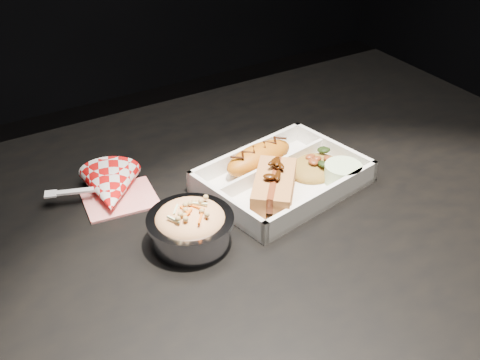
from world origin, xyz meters
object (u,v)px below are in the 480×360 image
at_px(fried_pastry, 259,158).
at_px(napkin_fork, 111,190).
at_px(foil_coleslaw_cup, 190,225).
at_px(food_tray, 282,181).
at_px(hotdog, 274,186).
at_px(dining_table, 257,247).

relative_size(fried_pastry, napkin_fork, 0.80).
xyz_separation_m(foil_coleslaw_cup, napkin_fork, (-0.06, 0.16, -0.02)).
relative_size(food_tray, fried_pastry, 2.09).
distance_m(hotdog, foil_coleslaw_cup, 0.15).
bearing_deg(dining_table, foil_coleslaw_cup, -165.02).
height_order(fried_pastry, napkin_fork, napkin_fork).
relative_size(food_tray, hotdog, 2.12).
xyz_separation_m(fried_pastry, hotdog, (-0.03, -0.09, 0.00)).
height_order(foil_coleslaw_cup, napkin_fork, foil_coleslaw_cup).
bearing_deg(dining_table, napkin_fork, 146.73).
distance_m(food_tray, foil_coleslaw_cup, 0.20).
bearing_deg(fried_pastry, foil_coleslaw_cup, -149.46).
height_order(food_tray, napkin_fork, napkin_fork).
xyz_separation_m(dining_table, foil_coleslaw_cup, (-0.13, -0.04, 0.12)).
distance_m(fried_pastry, napkin_fork, 0.25).
distance_m(dining_table, foil_coleslaw_cup, 0.19).
height_order(dining_table, hotdog, hotdog).
height_order(fried_pastry, hotdog, hotdog).
relative_size(dining_table, foil_coleslaw_cup, 9.81).
bearing_deg(hotdog, dining_table, 86.17).
xyz_separation_m(food_tray, napkin_fork, (-0.25, 0.11, 0.01)).
bearing_deg(dining_table, food_tray, 16.50).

